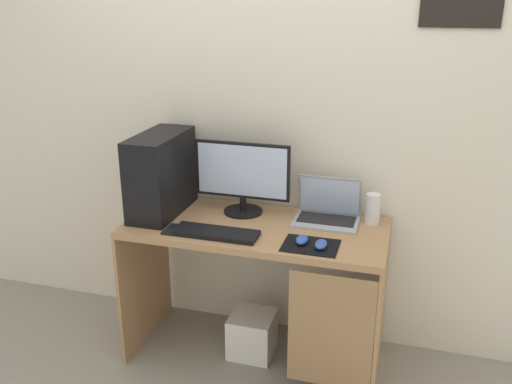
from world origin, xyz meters
TOP-DOWN VIEW (x-y plane):
  - ground_plane at (0.00, 0.00)m, footprint 8.00×8.00m
  - wall_back at (0.00, 0.34)m, footprint 4.00×0.05m
  - desk at (0.02, -0.01)m, footprint 1.33×0.59m
  - pc_tower at (-0.53, 0.04)m, footprint 0.21×0.47m
  - monitor at (-0.12, 0.14)m, footprint 0.51×0.21m
  - laptop at (0.34, 0.16)m, footprint 0.33×0.23m
  - speaker at (0.56, 0.19)m, footprint 0.07×0.07m
  - keyboard at (-0.15, -0.17)m, footprint 0.42×0.14m
  - mousepad at (0.32, -0.16)m, footprint 0.26×0.20m
  - mouse_left at (0.27, -0.15)m, footprint 0.06×0.10m
  - mouse_right at (0.37, -0.18)m, footprint 0.06×0.10m
  - cell_phone at (-0.38, -0.18)m, footprint 0.07×0.13m
  - subwoofer at (-0.02, 0.01)m, footprint 0.24×0.24m

SIDE VIEW (x-z plane):
  - ground_plane at x=0.00m, z-range 0.00..0.00m
  - subwoofer at x=-0.02m, z-range 0.00..0.24m
  - desk at x=0.02m, z-range 0.22..1.00m
  - mousepad at x=0.32m, z-range 0.78..0.78m
  - cell_phone at x=-0.38m, z-range 0.78..0.79m
  - keyboard at x=-0.15m, z-range 0.78..0.80m
  - mouse_left at x=0.27m, z-range 0.78..0.82m
  - mouse_right at x=0.37m, z-range 0.78..0.82m
  - laptop at x=0.34m, z-range 0.71..0.94m
  - speaker at x=0.56m, z-range 0.78..0.94m
  - monitor at x=-0.12m, z-range 0.78..1.17m
  - pc_tower at x=-0.53m, z-range 0.78..1.21m
  - wall_back at x=0.00m, z-range 0.00..2.60m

